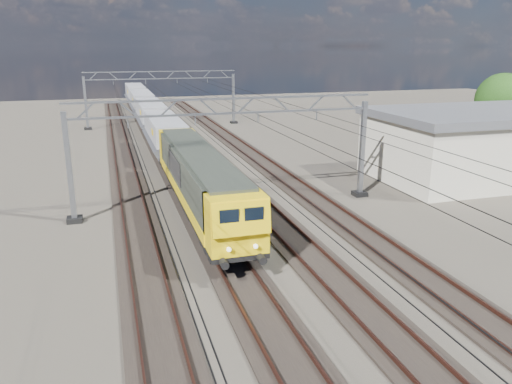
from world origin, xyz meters
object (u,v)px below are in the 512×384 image
object	(u,v)px
locomotive	(199,178)
industrial_shed	(490,143)
catenary_gantry_far	(162,96)
hopper_wagon_fourth	(135,94)
tree_far	(506,102)
hopper_wagon_third	(142,102)
catenary_gantry_mid	(228,149)
hopper_wagon_lead	(165,133)
hopper_wagon_mid	(151,114)

from	to	relation	value
locomotive	industrial_shed	size ratio (longest dim) A/B	1.13
catenary_gantry_far	hopper_wagon_fourth	size ratio (longest dim) A/B	1.53
hopper_wagon_fourth	tree_far	distance (m)	59.51
industrial_shed	hopper_wagon_third	bearing A→B (deg)	118.89
catenary_gantry_far	tree_far	world-z (taller)	tree_far
catenary_gantry_mid	hopper_wagon_third	distance (m)	45.56
catenary_gantry_far	tree_far	xyz separation A→B (m)	(30.32, -26.21, 1.00)
locomotive	hopper_wagon_lead	world-z (taller)	locomotive
catenary_gantry_mid	catenary_gantry_far	world-z (taller)	same
locomotive	hopper_wagon_lead	xyz separation A→B (m)	(-0.00, 17.70, -0.09)
hopper_wagon_mid	hopper_wagon_third	size ratio (longest dim) A/B	1.00
hopper_wagon_fourth	industrial_shed	size ratio (longest dim) A/B	0.70
locomotive	hopper_wagon_fourth	distance (m)	60.30
catenary_gantry_far	hopper_wagon_third	bearing A→B (deg)	101.90
catenary_gantry_mid	hopper_wagon_third	world-z (taller)	catenary_gantry_mid
hopper_wagon_lead	hopper_wagon_fourth	world-z (taller)	same
locomotive	hopper_wagon_fourth	xyz separation A→B (m)	(-0.00, 60.30, -0.09)
catenary_gantry_far	catenary_gantry_mid	bearing A→B (deg)	-90.00
catenary_gantry_far	industrial_shed	world-z (taller)	catenary_gantry_far
hopper_wagon_lead	tree_far	xyz separation A→B (m)	(32.32, -7.30, 2.68)
catenary_gantry_mid	catenary_gantry_far	xyz separation A→B (m)	(0.00, 36.00, 0.00)
hopper_wagon_third	tree_far	distance (m)	48.23
catenary_gantry_mid	industrial_shed	distance (m)	22.12
hopper_wagon_third	industrial_shed	xyz separation A→B (m)	(24.00, -43.49, 0.49)
catenary_gantry_mid	locomotive	xyz separation A→B (m)	(-2.00, -0.61, -1.58)
hopper_wagon_lead	hopper_wagon_fourth	xyz separation A→B (m)	(0.00, 42.60, 0.00)
hopper_wagon_lead	industrial_shed	world-z (taller)	industrial_shed
hopper_wagon_fourth	industrial_shed	bearing A→B (deg)	-67.41
catenary_gantry_mid	locomotive	world-z (taller)	catenary_gantry_mid
hopper_wagon_fourth	locomotive	bearing A→B (deg)	-90.00
catenary_gantry_mid	industrial_shed	bearing A→B (deg)	5.19
tree_far	hopper_wagon_lead	bearing A→B (deg)	167.27
locomotive	catenary_gantry_far	bearing A→B (deg)	86.87
catenary_gantry_far	hopper_wagon_lead	distance (m)	19.09
catenary_gantry_mid	hopper_wagon_fourth	xyz separation A→B (m)	(-2.00, 59.69, -1.67)
locomotive	hopper_wagon_lead	size ratio (longest dim) A/B	1.62
catenary_gantry_mid	hopper_wagon_fourth	size ratio (longest dim) A/B	1.53
catenary_gantry_far	hopper_wagon_mid	world-z (taller)	catenary_gantry_far
catenary_gantry_mid	hopper_wagon_fourth	distance (m)	59.75
locomotive	hopper_wagon_third	world-z (taller)	locomotive
catenary_gantry_mid	tree_far	size ratio (longest dim) A/B	2.58
hopper_wagon_fourth	industrial_shed	distance (m)	62.48
industrial_shed	hopper_wagon_mid	bearing A→B (deg)	129.33
hopper_wagon_third	locomotive	bearing A→B (deg)	-90.00
catenary_gantry_far	tree_far	size ratio (longest dim) A/B	2.58
locomotive	hopper_wagon_third	size ratio (longest dim) A/B	1.62
catenary_gantry_mid	industrial_shed	xyz separation A→B (m)	(22.00, 2.00, -1.18)
locomotive	hopper_wagon_lead	bearing A→B (deg)	90.00
hopper_wagon_lead	locomotive	bearing A→B (deg)	-90.00
hopper_wagon_third	hopper_wagon_fourth	xyz separation A→B (m)	(0.00, 14.20, 0.00)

